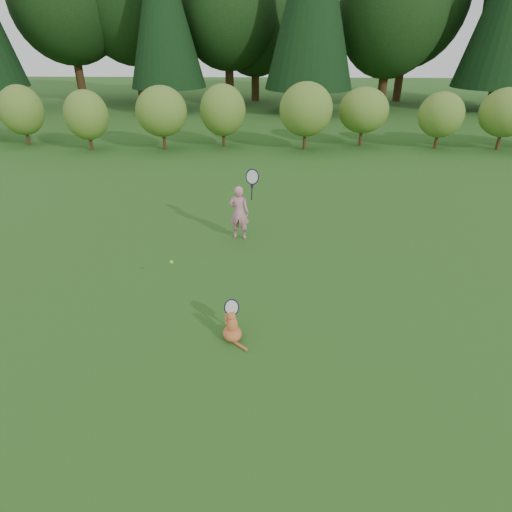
# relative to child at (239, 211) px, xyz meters

# --- Properties ---
(ground) EXTENTS (100.00, 100.00, 0.00)m
(ground) POSITION_rel_child_xyz_m (0.30, -3.15, -0.71)
(ground) COLOR #235016
(ground) RESTS_ON ground
(shrub_row) EXTENTS (28.00, 3.00, 2.80)m
(shrub_row) POSITION_rel_child_xyz_m (0.30, 9.85, 0.69)
(shrub_row) COLOR olive
(shrub_row) RESTS_ON ground
(child) EXTENTS (0.77, 0.47, 2.02)m
(child) POSITION_rel_child_xyz_m (0.00, 0.00, 0.00)
(child) COLOR pink
(child) RESTS_ON ground
(cat) EXTENTS (0.52, 0.78, 0.72)m
(cat) POSITION_rel_child_xyz_m (0.16, -4.03, -0.43)
(cat) COLOR #B75A23
(cat) RESTS_ON ground
(tennis_ball) EXTENTS (0.07, 0.07, 0.07)m
(tennis_ball) POSITION_rel_child_xyz_m (-1.16, -2.45, -0.13)
(tennis_ball) COLOR #ADE21A
(tennis_ball) RESTS_ON ground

